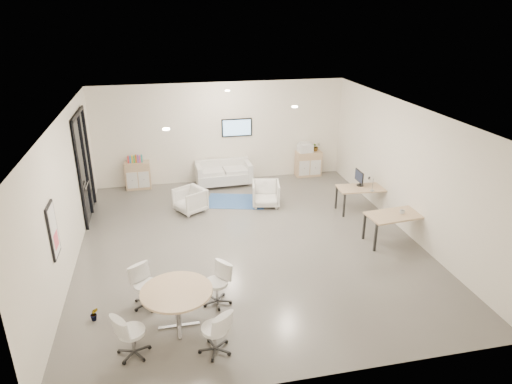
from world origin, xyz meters
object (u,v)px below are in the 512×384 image
object	(u,v)px
loveseat	(223,174)
desk_rear	(362,190)
sideboard_right	(308,164)
armchair_right	(266,193)
armchair_left	(190,199)
sideboard_left	(138,175)
round_table	(177,294)
desk_front	(397,217)

from	to	relation	value
loveseat	desk_rear	xyz separation A→B (m)	(3.47, -2.86, 0.28)
sideboard_right	armchair_right	size ratio (longest dim) A/B	1.09
armchair_right	desk_rear	distance (m)	2.70
armchair_left	sideboard_left	bearing A→B (deg)	-175.74
sideboard_left	round_table	xyz separation A→B (m)	(0.85, -7.10, 0.26)
armchair_left	round_table	size ratio (longest dim) A/B	0.60
armchair_left	desk_front	size ratio (longest dim) A/B	0.50
loveseat	desk_front	distance (m)	5.93
desk_rear	armchair_left	bearing A→B (deg)	172.72
sideboard_right	desk_rear	distance (m)	3.13
loveseat	desk_rear	world-z (taller)	loveseat
loveseat	armchair_left	size ratio (longest dim) A/B	2.37
sideboard_right	round_table	world-z (taller)	sideboard_right
armchair_right	loveseat	bearing A→B (deg)	127.38
sideboard_left	loveseat	bearing A→B (deg)	-4.62
armchair_left	armchair_right	distance (m)	2.16
sideboard_left	desk_rear	distance (m)	6.88
sideboard_right	armchair_right	distance (m)	2.92
armchair_left	round_table	bearing A→B (deg)	-37.16
loveseat	desk_front	size ratio (longest dim) A/B	1.18
desk_front	loveseat	bearing A→B (deg)	120.41
sideboard_right	armchair_right	world-z (taller)	sideboard_right
sideboard_right	armchair_left	xyz separation A→B (m)	(-4.14, -2.12, -0.05)
sideboard_left	armchair_right	size ratio (longest dim) A/B	1.11
sideboard_left	loveseat	size ratio (longest dim) A/B	0.48
loveseat	desk_rear	bearing A→B (deg)	-41.99
round_table	armchair_left	bearing A→B (deg)	83.02
desk_front	round_table	world-z (taller)	round_table
sideboard_right	round_table	bearing A→B (deg)	-123.82
sideboard_left	round_table	distance (m)	7.15
desk_rear	round_table	distance (m)	6.65
armchair_right	armchair_left	bearing A→B (deg)	-169.39
armchair_left	desk_rear	size ratio (longest dim) A/B	0.54
sideboard_left	sideboard_right	distance (m)	5.60
sideboard_right	loveseat	distance (m)	2.93
sideboard_right	loveseat	size ratio (longest dim) A/B	0.48
loveseat	round_table	size ratio (longest dim) A/B	1.41
round_table	sideboard_left	bearing A→B (deg)	96.82
desk_front	sideboard_left	bearing A→B (deg)	135.21
sideboard_right	desk_rear	bearing A→B (deg)	-79.93
sideboard_left	sideboard_right	world-z (taller)	sideboard_left
armchair_right	desk_front	bearing A→B (deg)	-36.70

